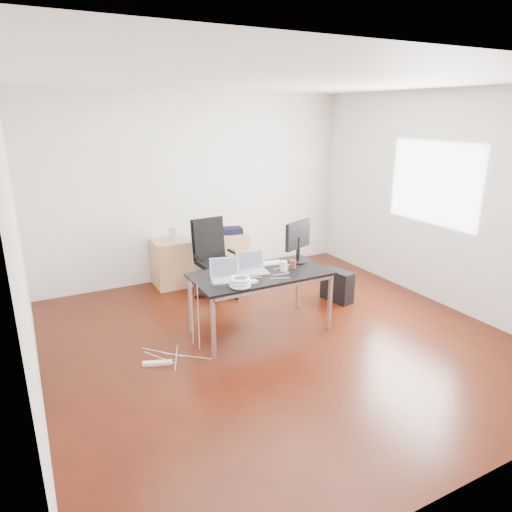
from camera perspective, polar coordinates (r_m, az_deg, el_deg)
name	(u,v)px	position (r m, az deg, el deg)	size (l,w,h in m)	color
room_shell	(283,220)	(4.91, 3.35, 4.51)	(5.00, 5.00, 5.00)	#320E05
desk	(261,277)	(5.31, 0.60, -2.66)	(1.60, 0.80, 0.73)	black
office_chair	(214,255)	(6.40, -5.33, 0.16)	(0.51, 0.53, 1.08)	black
filing_cabinet_left	(171,263)	(6.95, -10.58, -0.88)	(0.50, 0.50, 0.70)	#AA8055
filing_cabinet_right	(229,254)	(7.26, -3.42, 0.21)	(0.50, 0.50, 0.70)	#AA8055
pc_tower	(337,286)	(6.41, 10.11, -3.66)	(0.20, 0.45, 0.44)	black
wastebasket	(204,281)	(6.77, -6.55, -3.06)	(0.24, 0.24, 0.28)	black
power_strip	(157,363)	(4.98, -12.24, -12.94)	(0.30, 0.06, 0.04)	white
laptop_left	(226,275)	(5.06, -3.76, -2.40)	(0.39, 0.33, 0.23)	silver
laptop_right	(252,267)	(5.30, -0.46, -1.43)	(0.37, 0.30, 0.23)	silver
monitor	(298,239)	(5.64, 5.25, 2.08)	(0.44, 0.26, 0.51)	black
keyboard	(264,264)	(5.56, 1.05, -0.98)	(0.44, 0.14, 0.02)	white
cup_white	(284,266)	(5.34, 3.48, -1.26)	(0.08, 0.08, 0.12)	white
cup_brown	(293,264)	(5.45, 4.63, -1.01)	(0.08, 0.08, 0.10)	#5A2D1F
cable_coil	(240,282)	(4.86, -2.00, -3.28)	(0.24, 0.24, 0.11)	white
power_adapter	(253,281)	(4.98, -0.34, -3.20)	(0.07, 0.07, 0.03)	white
speaker	(172,234)	(6.84, -10.40, 2.71)	(0.09, 0.08, 0.18)	#9E9E9E
navy_garment	(232,230)	(7.14, -3.00, 3.21)	(0.30, 0.24, 0.09)	black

